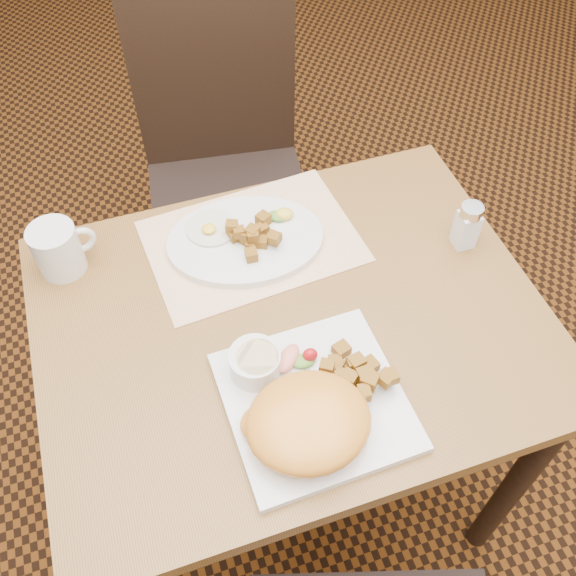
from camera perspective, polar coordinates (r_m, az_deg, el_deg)
The scene contains 15 objects.
ground at distance 1.81m, azimuth 0.23°, elevation -16.49°, with size 8.00×8.00×0.00m, color black.
table at distance 1.24m, azimuth 0.32°, elevation -5.58°, with size 0.90×0.70×0.75m.
chair_far at distance 1.76m, azimuth -5.67°, elevation 11.29°, with size 0.48×0.48×0.97m.
placemat at distance 1.26m, azimuth -3.22°, elevation 4.17°, with size 0.40×0.28×0.00m, color white.
plate_square at distance 1.05m, azimuth 2.40°, elevation -10.05°, with size 0.28×0.28×0.02m, color silver.
plate_oval at distance 1.25m, azimuth -3.80°, elevation 4.26°, with size 0.30×0.23×0.02m, color silver, non-canonical shape.
hollandaise_mound at distance 0.99m, azimuth 1.71°, elevation -11.86°, with size 0.20×0.17×0.07m.
ramekin at distance 1.05m, azimuth -2.94°, elevation -6.61°, with size 0.08×0.08×0.05m.
garnish_sq at distance 1.07m, azimuth 0.76°, elevation -6.24°, with size 0.08×0.06×0.03m.
fried_egg at distance 1.26m, azimuth -6.84°, elevation 5.32°, with size 0.10×0.10×0.02m.
garnish_ov at distance 1.27m, azimuth -0.59°, elevation 6.54°, with size 0.06×0.05×0.02m.
salt_shaker at distance 1.27m, azimuth 15.64°, elevation 5.41°, with size 0.04×0.04×0.10m.
coffee_mug at distance 1.25m, azimuth -19.74°, elevation 3.28°, with size 0.12×0.09×0.10m.
home_fries_sq at distance 1.05m, azimuth 5.74°, elevation -7.82°, with size 0.12×0.13×0.04m.
home_fries_ov at distance 1.23m, azimuth -3.12°, elevation 4.70°, with size 0.10×0.11×0.04m.
Camera 1 is at (-0.22, -0.62, 1.69)m, focal length 40.00 mm.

